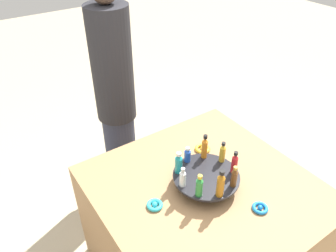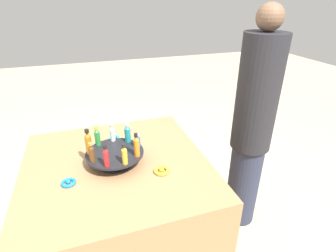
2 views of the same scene
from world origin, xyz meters
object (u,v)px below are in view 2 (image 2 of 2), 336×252
(bottle_brown, at_px, (92,153))
(person_figure, at_px, (252,128))
(bottle_gold, at_px, (124,155))
(ribbon_bow_gold, at_px, (162,170))
(bottle_amber, at_px, (88,142))
(bottle_orange, at_px, (137,146))
(ribbon_bow_teal, at_px, (114,138))
(bottle_red, at_px, (106,157))
(display_stand, at_px, (115,156))
(ribbon_bow_blue, at_px, (68,183))
(bottle_teal, at_px, (128,133))
(bottle_blue, at_px, (137,141))
(bottle_clear, at_px, (112,133))
(bottle_green, at_px, (97,137))

(bottle_brown, xyz_separation_m, person_figure, (-1.06, -0.08, -0.07))
(bottle_gold, distance_m, ribbon_bow_gold, 0.23)
(bottle_amber, distance_m, bottle_orange, 0.27)
(ribbon_bow_teal, bearing_deg, ribbon_bow_gold, 113.70)
(bottle_red, bearing_deg, bottle_gold, 175.63)
(display_stand, relative_size, bottle_brown, 2.83)
(bottle_orange, bearing_deg, bottle_gold, 35.63)
(bottle_brown, relative_size, person_figure, 0.07)
(ribbon_bow_teal, bearing_deg, ribbon_bow_blue, 53.70)
(display_stand, relative_size, bottle_teal, 2.71)
(bottle_blue, relative_size, ribbon_bow_gold, 0.98)
(bottle_clear, bearing_deg, display_stand, 85.63)
(bottle_green, distance_m, bottle_clear, 0.09)
(display_stand, bearing_deg, ribbon_bow_gold, 143.70)
(bottle_gold, height_order, bottle_clear, bottle_gold)
(bottle_teal, relative_size, ribbon_bow_blue, 1.61)
(bottle_orange, distance_m, ribbon_bow_gold, 0.19)
(display_stand, relative_size, ribbon_bow_blue, 4.35)
(bottle_red, bearing_deg, ribbon_bow_teal, -102.19)
(bottle_orange, relative_size, ribbon_bow_gold, 1.59)
(ribbon_bow_gold, xyz_separation_m, ribbon_bow_teal, (0.20, -0.45, 0.00))
(bottle_amber, height_order, bottle_orange, bottle_amber)
(bottle_green, distance_m, bottle_orange, 0.27)
(bottle_blue, xyz_separation_m, bottle_clear, (0.13, -0.12, 0.01))
(bottle_brown, bearing_deg, bottle_clear, -124.37)
(bottle_clear, bearing_deg, bottle_orange, 115.63)
(bottle_red, bearing_deg, bottle_amber, -64.37)
(person_figure, bearing_deg, bottle_gold, 8.46)
(bottle_amber, bearing_deg, bottle_red, 115.63)
(bottle_brown, distance_m, bottle_red, 0.09)
(ribbon_bow_blue, bearing_deg, display_stand, -156.30)
(display_stand, height_order, bottle_amber, bottle_amber)
(bottle_gold, distance_m, ribbon_bow_blue, 0.32)
(ribbon_bow_blue, bearing_deg, bottle_clear, -137.04)
(bottle_green, height_order, bottle_teal, same)
(display_stand, relative_size, bottle_orange, 2.35)
(bottle_green, relative_size, bottle_orange, 0.87)
(bottle_amber, xyz_separation_m, ribbon_bow_teal, (-0.16, -0.25, -0.13))
(bottle_green, relative_size, bottle_gold, 1.02)
(bottle_brown, relative_size, ribbon_bow_gold, 1.32)
(bottle_orange, height_order, bottle_blue, bottle_orange)
(display_stand, distance_m, bottle_amber, 0.17)
(bottle_teal, distance_m, ribbon_bow_blue, 0.43)
(bottle_clear, height_order, ribbon_bow_teal, bottle_clear)
(ribbon_bow_gold, bearing_deg, bottle_brown, -17.04)
(bottle_gold, bearing_deg, bottle_orange, -144.37)
(bottle_amber, distance_m, ribbon_bow_teal, 0.33)
(bottle_brown, distance_m, ribbon_bow_gold, 0.39)
(bottle_amber, relative_size, bottle_clear, 1.39)
(bottle_brown, distance_m, ribbon_bow_blue, 0.19)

